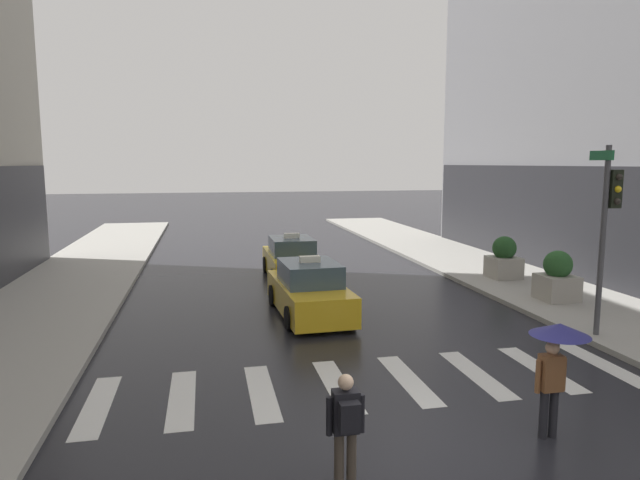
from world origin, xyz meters
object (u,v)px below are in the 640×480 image
traffic_light_pole (608,214)px  taxi_second (291,260)px  pedestrian_with_umbrella (557,349)px  planter_near_corner (557,278)px  taxi_lead (309,291)px  planter_mid_block (504,259)px  pedestrian_with_backpack (346,423)px

traffic_light_pole → taxi_second: traffic_light_pole is taller
taxi_second → pedestrian_with_umbrella: bearing=-80.5°
pedestrian_with_umbrella → planter_near_corner: pedestrian_with_umbrella is taller
traffic_light_pole → taxi_lead: 8.27m
taxi_lead → planter_mid_block: (8.17, 3.16, 0.15)m
traffic_light_pole → pedestrian_with_backpack: traffic_light_pole is taller
traffic_light_pole → taxi_lead: traffic_light_pole is taller
pedestrian_with_umbrella → pedestrian_with_backpack: size_ratio=1.18×
pedestrian_with_backpack → planter_mid_block: (9.33, 12.07, -0.10)m
taxi_second → pedestrian_with_umbrella: size_ratio=2.34×
taxi_lead → taxi_second: bearing=86.8°
taxi_second → taxi_lead: bearing=-93.2°
planter_near_corner → taxi_second: bearing=143.2°
taxi_lead → planter_near_corner: taxi_lead is taller
taxi_second → pedestrian_with_backpack: size_ratio=2.75×
taxi_lead → pedestrian_with_backpack: size_ratio=2.79×
planter_mid_block → traffic_light_pole: bearing=-100.5°
traffic_light_pole → planter_near_corner: traffic_light_pole is taller
taxi_lead → planter_near_corner: bearing=-2.7°
traffic_light_pole → taxi_lead: bearing=150.7°
taxi_lead → taxi_second: (0.30, 5.39, 0.00)m
taxi_second → pedestrian_with_backpack: taxi_second is taller
taxi_lead → traffic_light_pole: bearing=-29.3°
taxi_lead → planter_near_corner: (8.01, -0.37, 0.15)m
pedestrian_with_umbrella → planter_mid_block: 12.66m
pedestrian_with_backpack → planter_mid_block: bearing=52.3°
taxi_lead → pedestrian_with_backpack: 8.99m
taxi_lead → taxi_second: same height
planter_mid_block → planter_near_corner: bearing=-92.5°
taxi_lead → pedestrian_with_backpack: bearing=-97.4°
pedestrian_with_umbrella → taxi_second: bearing=99.5°
pedestrian_with_umbrella → planter_near_corner: size_ratio=1.21×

